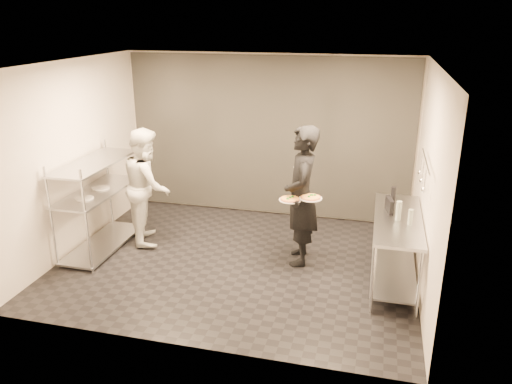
% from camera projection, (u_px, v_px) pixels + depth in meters
% --- Properties ---
extents(room_shell, '(5.00, 4.00, 2.80)m').
position_uv_depth(room_shell, '(257.00, 149.00, 7.84)').
color(room_shell, black).
rests_on(room_shell, ground).
extents(pass_rack, '(0.60, 1.60, 1.50)m').
position_uv_depth(pass_rack, '(98.00, 200.00, 7.46)').
color(pass_rack, silver).
rests_on(pass_rack, ground).
extents(prep_counter, '(0.60, 1.80, 0.92)m').
position_uv_depth(prep_counter, '(396.00, 238.00, 6.53)').
color(prep_counter, silver).
rests_on(prep_counter, ground).
extents(utensil_rail, '(0.07, 1.20, 0.31)m').
position_uv_depth(utensil_rail, '(424.00, 173.00, 6.16)').
color(utensil_rail, silver).
rests_on(utensil_rail, room_shell).
extents(waiter, '(0.60, 0.80, 2.00)m').
position_uv_depth(waiter, '(301.00, 196.00, 6.95)').
color(waiter, black).
rests_on(waiter, ground).
extents(chef, '(0.98, 1.08, 1.80)m').
position_uv_depth(chef, '(148.00, 186.00, 7.68)').
color(chef, silver).
rests_on(chef, ground).
extents(pizza_plate_near, '(0.30, 0.30, 0.05)m').
position_uv_depth(pizza_plate_near, '(290.00, 199.00, 6.75)').
color(pizza_plate_near, silver).
rests_on(pizza_plate_near, waiter).
extents(pizza_plate_far, '(0.31, 0.31, 0.05)m').
position_uv_depth(pizza_plate_far, '(311.00, 198.00, 6.73)').
color(pizza_plate_far, silver).
rests_on(pizza_plate_far, waiter).
extents(salad_plate, '(0.25, 0.25, 0.07)m').
position_uv_depth(salad_plate, '(302.00, 166.00, 7.11)').
color(salad_plate, silver).
rests_on(salad_plate, waiter).
extents(pos_monitor, '(0.11, 0.27, 0.19)m').
position_uv_depth(pos_monitor, '(389.00, 205.00, 6.58)').
color(pos_monitor, black).
rests_on(pos_monitor, prep_counter).
extents(bottle_green, '(0.07, 0.07, 0.25)m').
position_uv_depth(bottle_green, '(399.00, 211.00, 6.32)').
color(bottle_green, gray).
rests_on(bottle_green, prep_counter).
extents(bottle_clear, '(0.06, 0.06, 0.20)m').
position_uv_depth(bottle_clear, '(410.00, 217.00, 6.19)').
color(bottle_clear, gray).
rests_on(bottle_clear, prep_counter).
extents(bottle_dark, '(0.07, 0.07, 0.23)m').
position_uv_depth(bottle_dark, '(393.00, 195.00, 6.89)').
color(bottle_dark, black).
rests_on(bottle_dark, prep_counter).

